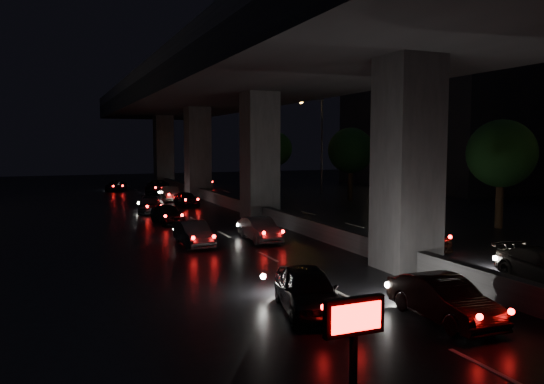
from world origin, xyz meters
TOP-DOWN VIEW (x-y plane):
  - ground at (0.00, 0.00)m, footprint 120.00×120.00m
  - viaduct at (0.00, 5.00)m, footprint 12.00×80.00m
  - median_barrier at (0.00, 5.00)m, footprint 0.45×70.00m
  - building_right_far at (27.00, 20.00)m, footprint 12.00×22.00m
  - tree_b at (11.00, -4.00)m, footprint 3.80×3.80m
  - tree_c at (11.00, 12.00)m, footprint 3.80×3.80m
  - tree_d at (11.00, 28.00)m, footprint 3.80×3.80m
  - streetlight_far at (10.97, 18.00)m, footprint 2.52×0.44m
  - speed_sign at (-8.50, -20.00)m, footprint 0.95×0.14m
  - car_0 at (-5.81, -13.25)m, footprint 2.35×4.01m
  - car_1 at (-2.76, -15.32)m, footprint 1.40×3.66m
  - car_3 at (2.86, -6.70)m, footprint 2.08×4.53m
  - car_4 at (-6.25, -2.34)m, footprint 1.24×3.44m
  - car_5 at (-2.93, -2.37)m, footprint 1.33×3.52m
  - car_6 at (-5.92, 5.07)m, footprint 1.68×3.49m
  - car_7 at (-6.02, 10.47)m, footprint 2.26×3.98m
  - car_8 at (-2.73, 13.37)m, footprint 1.55×3.37m
  - car_9 at (-3.08, 17.41)m, footprint 1.70×3.83m
  - car_10 at (-2.84, 24.22)m, footprint 3.12×5.04m
  - car_11 at (-6.10, 29.02)m, footprint 2.67×4.19m
  - car_12 at (3.02, 29.36)m, footprint 1.59×3.72m

SIDE VIEW (x-z plane):
  - ground at x=0.00m, z-range 0.00..0.00m
  - median_barrier at x=0.00m, z-range 0.00..0.85m
  - car_11 at x=-6.10m, z-range 0.00..1.08m
  - car_7 at x=-6.02m, z-range 0.00..1.09m
  - car_8 at x=-2.73m, z-range 0.00..1.12m
  - car_4 at x=-6.25m, z-range 0.00..1.13m
  - car_5 at x=-2.93m, z-range 0.00..1.15m
  - car_6 at x=-5.92m, z-range 0.00..1.15m
  - car_1 at x=-2.76m, z-range 0.00..1.19m
  - car_9 at x=-3.08m, z-range 0.00..1.22m
  - car_12 at x=3.02m, z-range 0.00..1.25m
  - car_0 at x=-5.81m, z-range 0.00..1.28m
  - car_3 at x=2.86m, z-range 0.00..1.28m
  - car_10 at x=-2.84m, z-range 0.00..1.30m
  - speed_sign at x=-8.50m, z-range 0.64..3.21m
  - tree_b at x=11.00m, z-range 1.13..7.26m
  - tree_c at x=11.00m, z-range 1.13..7.26m
  - tree_d at x=11.00m, z-range 1.13..7.26m
  - streetlight_far at x=10.97m, z-range 1.16..10.16m
  - building_right_far at x=27.00m, z-range 0.00..15.00m
  - viaduct at x=0.00m, z-range 3.09..13.59m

